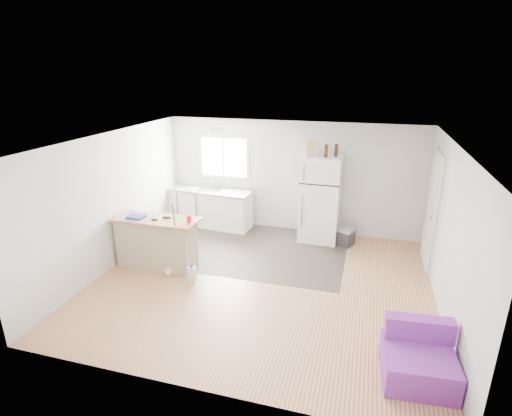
{
  "coord_description": "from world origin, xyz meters",
  "views": [
    {
      "loc": [
        1.53,
        -5.74,
        3.42
      ],
      "look_at": [
        -0.3,
        0.7,
        1.07
      ],
      "focal_mm": 28.0,
      "sensor_mm": 36.0,
      "label": 1
    }
  ],
  "objects_px": {
    "red_cup": "(189,219)",
    "cardboard_box": "(312,149)",
    "peninsula": "(157,242)",
    "purple_seat": "(418,360)",
    "refrigerator": "(320,199)",
    "cooler": "(342,235)",
    "bottle_right": "(336,150)",
    "mop": "(171,263)",
    "kitchen_cabinets": "(211,207)",
    "blue_tray": "(136,217)",
    "bottle_left": "(326,151)",
    "cleaner_jug": "(192,274)"
  },
  "relations": [
    {
      "from": "bottle_right",
      "to": "red_cup",
      "type": "bearing_deg",
      "value": -137.54
    },
    {
      "from": "bottle_left",
      "to": "kitchen_cabinets",
      "type": "bearing_deg",
      "value": 175.37
    },
    {
      "from": "peninsula",
      "to": "bottle_right",
      "type": "relative_size",
      "value": 6.11
    },
    {
      "from": "purple_seat",
      "to": "cardboard_box",
      "type": "bearing_deg",
      "value": 112.34
    },
    {
      "from": "mop",
      "to": "bottle_left",
      "type": "relative_size",
      "value": 5.43
    },
    {
      "from": "cooler",
      "to": "cardboard_box",
      "type": "bearing_deg",
      "value": -160.01
    },
    {
      "from": "kitchen_cabinets",
      "to": "refrigerator",
      "type": "height_order",
      "value": "refrigerator"
    },
    {
      "from": "peninsula",
      "to": "bottle_left",
      "type": "xyz_separation_m",
      "value": [
        2.72,
        1.93,
        1.44
      ]
    },
    {
      "from": "refrigerator",
      "to": "mop",
      "type": "distance_m",
      "value": 3.28
    },
    {
      "from": "kitchen_cabinets",
      "to": "blue_tray",
      "type": "xyz_separation_m",
      "value": [
        -0.51,
        -2.2,
        0.52
      ]
    },
    {
      "from": "cooler",
      "to": "purple_seat",
      "type": "xyz_separation_m",
      "value": [
        1.14,
        -3.59,
        0.05
      ]
    },
    {
      "from": "purple_seat",
      "to": "refrigerator",
      "type": "bearing_deg",
      "value": 109.04
    },
    {
      "from": "refrigerator",
      "to": "cooler",
      "type": "height_order",
      "value": "refrigerator"
    },
    {
      "from": "peninsula",
      "to": "bottle_left",
      "type": "distance_m",
      "value": 3.63
    },
    {
      "from": "refrigerator",
      "to": "purple_seat",
      "type": "relative_size",
      "value": 2.11
    },
    {
      "from": "cooler",
      "to": "red_cup",
      "type": "distance_m",
      "value": 3.24
    },
    {
      "from": "blue_tray",
      "to": "cooler",
      "type": "bearing_deg",
      "value": 29.67
    },
    {
      "from": "mop",
      "to": "red_cup",
      "type": "bearing_deg",
      "value": 22.49
    },
    {
      "from": "kitchen_cabinets",
      "to": "peninsula",
      "type": "height_order",
      "value": "kitchen_cabinets"
    },
    {
      "from": "purple_seat",
      "to": "mop",
      "type": "height_order",
      "value": "mop"
    },
    {
      "from": "mop",
      "to": "cardboard_box",
      "type": "relative_size",
      "value": 4.52
    },
    {
      "from": "kitchen_cabinets",
      "to": "bottle_right",
      "type": "height_order",
      "value": "bottle_right"
    },
    {
      "from": "cleaner_jug",
      "to": "red_cup",
      "type": "distance_m",
      "value": 0.94
    },
    {
      "from": "cooler",
      "to": "blue_tray",
      "type": "distance_m",
      "value": 4.07
    },
    {
      "from": "cooler",
      "to": "bottle_right",
      "type": "relative_size",
      "value": 2.28
    },
    {
      "from": "mop",
      "to": "bottle_right",
      "type": "xyz_separation_m",
      "value": [
        2.52,
        2.29,
        1.68
      ]
    },
    {
      "from": "refrigerator",
      "to": "red_cup",
      "type": "relative_size",
      "value": 14.86
    },
    {
      "from": "bottle_left",
      "to": "bottle_right",
      "type": "xyz_separation_m",
      "value": [
        0.18,
        0.12,
        0.0
      ]
    },
    {
      "from": "mop",
      "to": "red_cup",
      "type": "xyz_separation_m",
      "value": [
        0.28,
        0.24,
        0.76
      ]
    },
    {
      "from": "peninsula",
      "to": "refrigerator",
      "type": "bearing_deg",
      "value": 38.52
    },
    {
      "from": "cooler",
      "to": "purple_seat",
      "type": "distance_m",
      "value": 3.77
    },
    {
      "from": "bottle_right",
      "to": "cooler",
      "type": "bearing_deg",
      "value": -29.56
    },
    {
      "from": "peninsula",
      "to": "cleaner_jug",
      "type": "bearing_deg",
      "value": -21.3
    },
    {
      "from": "bottle_left",
      "to": "bottle_right",
      "type": "distance_m",
      "value": 0.22
    },
    {
      "from": "bottle_right",
      "to": "refrigerator",
      "type": "bearing_deg",
      "value": -178.71
    },
    {
      "from": "mop",
      "to": "cardboard_box",
      "type": "bearing_deg",
      "value": 29.33
    },
    {
      "from": "mop",
      "to": "purple_seat",
      "type": "bearing_deg",
      "value": -37.95
    },
    {
      "from": "cooler",
      "to": "blue_tray",
      "type": "bearing_deg",
      "value": -126.76
    },
    {
      "from": "refrigerator",
      "to": "purple_seat",
      "type": "xyz_separation_m",
      "value": [
        1.63,
        -3.72,
        -0.65
      ]
    },
    {
      "from": "peninsula",
      "to": "cooler",
      "type": "xyz_separation_m",
      "value": [
        3.14,
        1.92,
        -0.29
      ]
    },
    {
      "from": "refrigerator",
      "to": "bottle_right",
      "type": "distance_m",
      "value": 1.05
    },
    {
      "from": "cardboard_box",
      "to": "mop",
      "type": "bearing_deg",
      "value": -133.04
    },
    {
      "from": "purple_seat",
      "to": "blue_tray",
      "type": "height_order",
      "value": "blue_tray"
    },
    {
      "from": "blue_tray",
      "to": "red_cup",
      "type": "bearing_deg",
      "value": 3.69
    },
    {
      "from": "peninsula",
      "to": "purple_seat",
      "type": "distance_m",
      "value": 4.6
    },
    {
      "from": "peninsula",
      "to": "blue_tray",
      "type": "height_order",
      "value": "blue_tray"
    },
    {
      "from": "peninsula",
      "to": "cooler",
      "type": "bearing_deg",
      "value": 32.19
    },
    {
      "from": "red_cup",
      "to": "cardboard_box",
      "type": "bearing_deg",
      "value": 47.9
    },
    {
      "from": "mop",
      "to": "red_cup",
      "type": "distance_m",
      "value": 0.85
    },
    {
      "from": "purple_seat",
      "to": "peninsula",
      "type": "bearing_deg",
      "value": 154.03
    }
  ]
}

